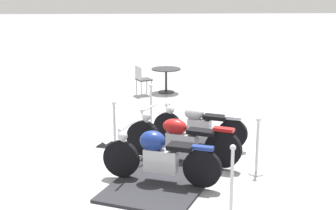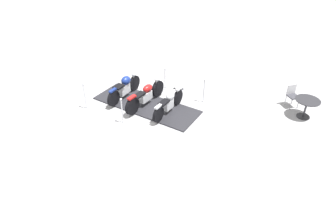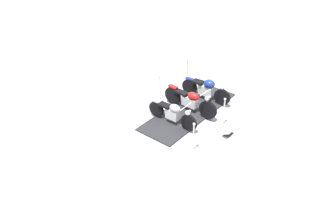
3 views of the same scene
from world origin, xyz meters
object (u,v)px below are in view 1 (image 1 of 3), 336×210
object	(u,v)px
info_placard	(105,142)
cafe_chair_near_table	(142,78)
cafe_table	(166,74)
stanchion_right_mid	(115,137)
stanchion_left_mid	(257,154)
stanchion_right_front	(151,115)
stanchion_left_rear	(231,195)
motorcycle_chrome	(198,124)
motorcycle_navy	(159,155)
motorcycle_maroon	(181,139)

from	to	relation	value
info_placard	cafe_chair_near_table	size ratio (longest dim) A/B	0.52
cafe_table	stanchion_right_mid	bearing A→B (deg)	-12.68
stanchion_left_mid	info_placard	distance (m)	3.37
stanchion_right_front	cafe_chair_near_table	size ratio (longest dim) A/B	1.21
stanchion_left_rear	stanchion_right_front	size ratio (longest dim) A/B	1.06
info_placard	stanchion_right_mid	bearing A→B (deg)	-133.08
info_placard	motorcycle_chrome	bearing A→B (deg)	-70.76
cafe_table	cafe_chair_near_table	distance (m)	0.82
stanchion_right_mid	cafe_table	bearing A→B (deg)	167.32
motorcycle_navy	stanchion_left_rear	world-z (taller)	stanchion_left_rear
stanchion_left_rear	stanchion_left_mid	xyz separation A→B (m)	(-1.69, 0.74, 0.01)
stanchion_right_front	cafe_table	size ratio (longest dim) A/B	1.21
stanchion_right_mid	cafe_table	size ratio (longest dim) A/B	1.24
stanchion_left_mid	motorcycle_maroon	bearing A→B (deg)	-113.75
stanchion_right_mid	stanchion_left_mid	bearing A→B (deg)	66.28
stanchion_left_rear	stanchion_right_mid	xyz separation A→B (m)	(-2.85, -1.89, 0.00)
stanchion_left_rear	stanchion_left_mid	bearing A→B (deg)	156.28
motorcycle_navy	stanchion_left_mid	world-z (taller)	stanchion_left_mid
stanchion_right_mid	cafe_chair_near_table	world-z (taller)	stanchion_right_mid
motorcycle_navy	cafe_chair_near_table	distance (m)	6.71
stanchion_left_mid	cafe_table	size ratio (longest dim) A/B	1.20
stanchion_left_mid	cafe_table	world-z (taller)	stanchion_left_mid
motorcycle_navy	motorcycle_maroon	bearing A→B (deg)	-94.18
stanchion_left_mid	cafe_chair_near_table	xyz separation A→B (m)	(-6.31, -2.13, 0.15)
motorcycle_navy	stanchion_left_mid	bearing A→B (deg)	-147.26
stanchion_left_rear	info_placard	distance (m)	4.04
motorcycle_navy	stanchion_left_rear	xyz separation A→B (m)	(1.30, 1.04, -0.17)
cafe_table	motorcycle_navy	bearing A→B (deg)	-3.18
stanchion_right_front	stanchion_left_mid	bearing A→B (deg)	33.55
stanchion_left_rear	cafe_chair_near_table	size ratio (longest dim) A/B	1.28
stanchion_left_mid	cafe_chair_near_table	size ratio (longest dim) A/B	1.20
stanchion_right_mid	info_placard	size ratio (longest dim) A/B	2.39
motorcycle_navy	info_placard	distance (m)	2.42
stanchion_left_rear	cafe_chair_near_table	world-z (taller)	stanchion_left_rear
motorcycle_maroon	stanchion_left_mid	distance (m)	1.47
motorcycle_maroon	info_placard	xyz separation A→B (m)	(-1.14, -1.54, -0.42)
stanchion_left_mid	info_placard	xyz separation A→B (m)	(-1.73, -2.87, -0.30)
motorcycle_chrome	stanchion_right_mid	xyz separation A→B (m)	(0.42, -1.72, -0.12)
motorcycle_maroon	motorcycle_navy	world-z (taller)	motorcycle_maroon
cafe_table	motorcycle_chrome	bearing A→B (deg)	5.41
info_placard	cafe_table	xyz separation A→B (m)	(-4.93, 1.48, 0.50)
motorcycle_maroon	motorcycle_navy	distance (m)	1.08
stanchion_left_mid	info_placard	bearing A→B (deg)	-120.98
motorcycle_navy	cafe_table	distance (m)	7.06
motorcycle_chrome	cafe_chair_near_table	size ratio (longest dim) A/B	2.14
cafe_table	stanchion_right_front	bearing A→B (deg)	-7.40
stanchion_left_rear	info_placard	size ratio (longest dim) A/B	2.48
stanchion_left_rear	cafe_table	world-z (taller)	stanchion_left_rear
stanchion_right_front	stanchion_right_mid	bearing A→B (deg)	-23.72
cafe_chair_near_table	stanchion_right_mid	bearing A→B (deg)	-120.81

